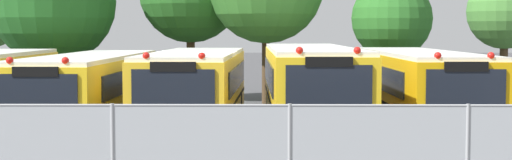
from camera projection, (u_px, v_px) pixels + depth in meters
name	position (u px, v px, depth m)	size (l,w,h in m)	color
ground_plane	(199.00, 131.00, 23.61)	(160.00, 160.00, 0.00)	#424244
school_bus_1	(91.00, 89.00, 23.58)	(2.63, 11.17, 2.51)	yellow
school_bus_2	(196.00, 87.00, 23.58)	(2.77, 10.41, 2.61)	yellow
school_bus_3	(310.00, 85.00, 23.37)	(2.74, 11.49, 2.76)	yellow
school_bus_4	(418.00, 87.00, 23.59)	(2.57, 10.83, 2.62)	#EAA80C
tree_1	(56.00, 0.00, 31.42)	(5.20, 5.20, 6.91)	#4C3823
tree_4	(390.00, 18.00, 31.16)	(3.33, 3.33, 5.28)	#4C3823
tree_5	(505.00, 14.00, 32.83)	(3.24, 3.24, 5.55)	#4C3823
chainlink_fence	(113.00, 152.00, 13.65)	(19.21, 0.07, 1.84)	#9EA0A3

